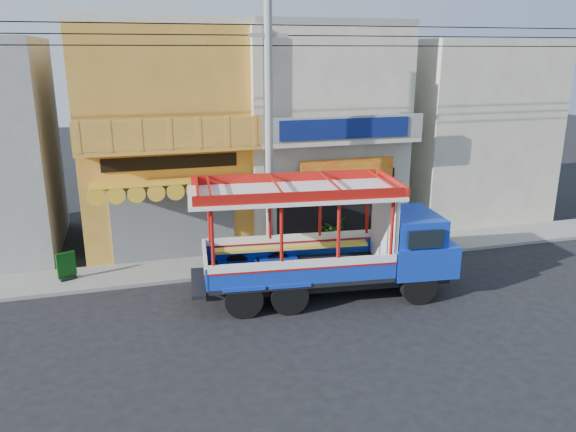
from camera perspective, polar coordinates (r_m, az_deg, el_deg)
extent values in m
plane|color=black|center=(16.58, 4.48, -9.15)|extent=(90.00, 90.00, 0.00)
cube|color=slate|center=(20.05, 0.47, -4.27)|extent=(30.00, 2.00, 0.12)
cube|color=#BD7F2A|center=(22.23, -12.58, 7.90)|extent=(6.00, 6.00, 8.00)
cube|color=#595B5E|center=(19.84, -11.49, -0.75)|extent=(4.20, 0.10, 2.60)
cube|color=yellow|center=(18.72, -11.57, 3.45)|extent=(5.20, 1.50, 0.31)
cube|color=#BD7F2A|center=(18.92, -11.85, 6.66)|extent=(6.00, 0.70, 0.18)
cube|color=#BD7F2A|center=(18.54, -11.87, 8.19)|extent=(6.00, 0.12, 0.95)
cube|color=black|center=(19.32, -11.84, 5.35)|extent=(4.50, 0.04, 0.45)
cube|color=#B5AD95|center=(22.03, -13.27, 18.55)|extent=(6.00, 6.00, 0.24)
cube|color=#B5AD95|center=(23.39, 2.40, 8.68)|extent=(6.00, 6.00, 8.00)
cube|color=black|center=(21.10, 4.92, 0.84)|extent=(4.60, 0.12, 2.80)
cube|color=yellow|center=(20.63, 6.07, 4.45)|extent=(3.60, 0.05, 1.00)
cube|color=#B5AD95|center=(20.27, 5.43, 7.56)|extent=(6.00, 0.70, 0.18)
cube|color=gray|center=(19.92, 5.79, 8.85)|extent=(6.00, 0.12, 0.85)
cube|color=navy|center=(19.85, 5.87, 8.83)|extent=(4.80, 0.06, 0.70)
cube|color=gray|center=(23.20, 2.52, 18.81)|extent=(6.00, 6.00, 0.24)
cube|color=#B5AD95|center=(19.57, -3.05, 7.15)|extent=(0.35, 0.30, 8.00)
cube|color=#B5AD95|center=(26.47, 17.08, 8.45)|extent=(6.00, 6.00, 7.60)
cylinder|color=gray|center=(18.01, -1.93, 7.97)|extent=(0.26, 0.26, 9.00)
cube|color=gray|center=(17.82, -2.03, 17.88)|extent=(1.20, 0.12, 0.12)
cylinder|color=black|center=(18.09, 1.19, 16.91)|extent=(28.00, 0.04, 0.04)
cylinder|color=black|center=(18.09, 1.19, 17.86)|extent=(28.00, 0.04, 0.04)
cylinder|color=black|center=(18.10, 1.20, 18.81)|extent=(28.00, 0.04, 0.04)
cylinder|color=black|center=(16.95, 13.15, -6.98)|extent=(1.10, 0.41, 1.07)
cylinder|color=black|center=(18.69, 10.75, -4.59)|extent=(1.10, 0.41, 1.07)
cylinder|color=black|center=(15.90, 0.14, -8.13)|extent=(1.10, 0.41, 1.07)
cylinder|color=black|center=(17.75, -1.03, -5.45)|extent=(1.10, 0.41, 1.07)
cylinder|color=black|center=(15.75, -4.51, -8.45)|extent=(1.10, 0.41, 1.07)
cylinder|color=black|center=(17.61, -5.17, -5.70)|extent=(1.10, 0.41, 1.07)
cube|color=black|center=(17.02, 3.81, -6.08)|extent=(7.33, 2.53, 0.30)
cube|color=blue|center=(17.65, 12.67, -3.58)|extent=(2.17, 2.55, 0.96)
cube|color=blue|center=(17.32, 12.35, -0.95)|extent=(1.72, 2.31, 0.80)
cube|color=black|center=(17.63, 14.59, -0.98)|extent=(0.27, 1.88, 0.59)
cube|color=black|center=(16.76, 0.88, -5.62)|extent=(5.52, 2.91, 0.13)
cube|color=blue|center=(15.59, 1.67, -5.88)|extent=(5.27, 0.65, 0.64)
cube|color=white|center=(15.48, 1.68, -4.89)|extent=(5.27, 0.66, 0.24)
cube|color=blue|center=(17.67, 0.19, -3.13)|extent=(5.27, 0.65, 0.64)
cube|color=white|center=(17.58, 0.19, -2.25)|extent=(5.27, 0.66, 0.24)
cylinder|color=#AD130D|center=(14.92, -7.70, -2.24)|extent=(0.11, 0.11, 1.71)
cylinder|color=#AD130D|center=(17.04, -8.05, 0.11)|extent=(0.11, 0.11, 1.71)
cube|color=white|center=(17.04, 9.75, -1.19)|extent=(0.32, 2.16, 2.41)
cube|color=white|center=(16.00, 0.54, 2.37)|extent=(6.18, 3.24, 0.11)
cube|color=#AD130D|center=(15.95, 0.54, 3.05)|extent=(5.96, 3.11, 0.28)
cube|color=black|center=(19.40, -21.46, -5.87)|extent=(0.57, 0.46, 0.09)
cube|color=#0B400D|center=(19.24, -21.60, -4.61)|extent=(0.57, 0.31, 0.82)
imported|color=#2B5B1A|center=(20.99, 4.51, -1.57)|extent=(1.33, 1.30, 1.12)
imported|color=#2B5B1A|center=(21.58, 9.44, -1.46)|extent=(0.56, 0.56, 0.96)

